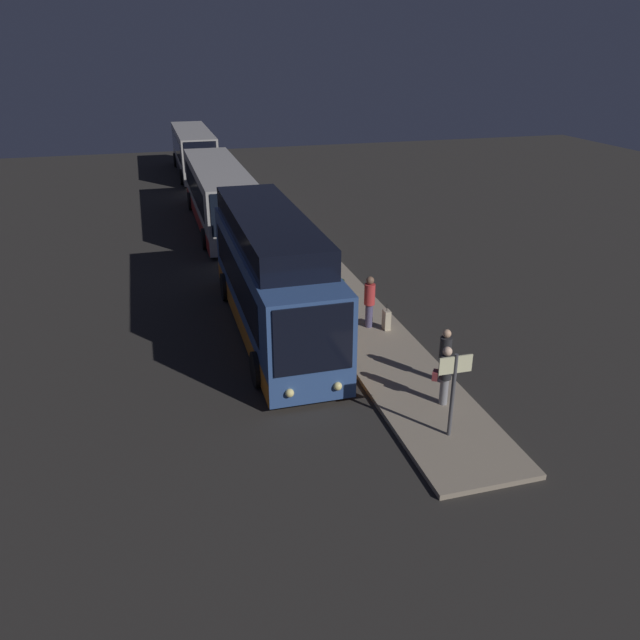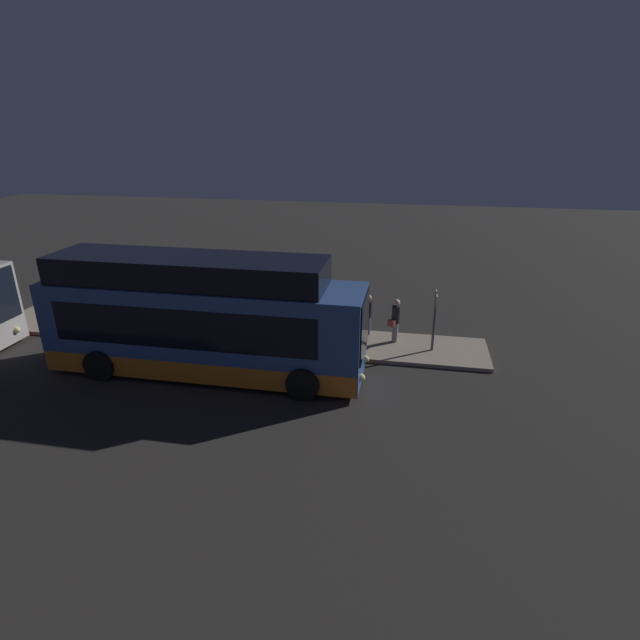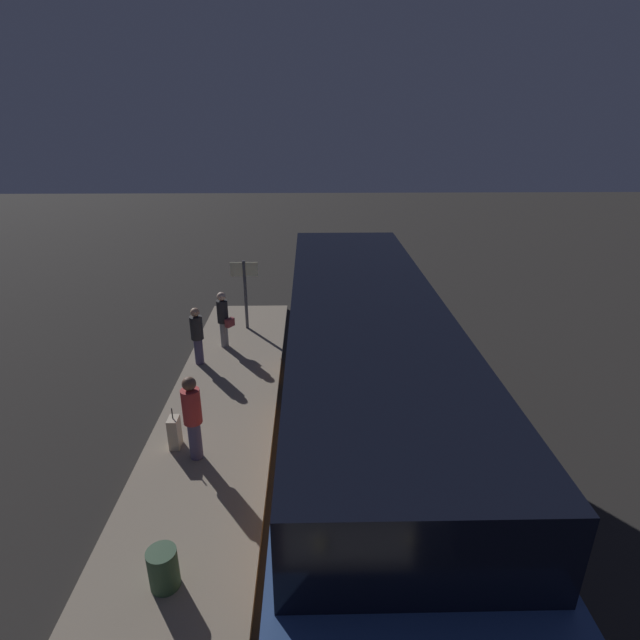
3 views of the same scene
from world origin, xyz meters
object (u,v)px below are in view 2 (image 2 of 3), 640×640
(bus_lead, at_px, (202,322))
(trash_bin, at_px, (188,323))
(passenger_waiting, at_px, (368,313))
(suitcase, at_px, (272,322))
(passenger_with_bags, at_px, (396,319))
(passenger_boarding, at_px, (259,310))
(sign_post, at_px, (435,313))

(bus_lead, height_order, trash_bin, bus_lead)
(passenger_waiting, relative_size, suitcase, 1.78)
(passenger_with_bags, bearing_deg, trash_bin, 37.17)
(passenger_boarding, bearing_deg, trash_bin, 44.73)
(bus_lead, height_order, sign_post, bus_lead)
(passenger_boarding, xyz_separation_m, trash_bin, (-2.99, -0.16, -0.68))
(sign_post, bearing_deg, bus_lead, -159.28)
(passenger_boarding, relative_size, trash_bin, 2.82)
(bus_lead, bearing_deg, sign_post, 20.72)
(bus_lead, xyz_separation_m, passenger_waiting, (5.15, 3.94, -0.78))
(bus_lead, distance_m, passenger_boarding, 3.37)
(suitcase, bearing_deg, passenger_with_bags, -3.14)
(passenger_with_bags, xyz_separation_m, trash_bin, (-8.26, -0.40, -0.62))
(passenger_boarding, distance_m, trash_bin, 3.07)
(suitcase, distance_m, sign_post, 6.47)
(passenger_boarding, height_order, sign_post, sign_post)
(suitcase, distance_m, trash_bin, 3.41)
(suitcase, relative_size, trash_bin, 1.43)
(bus_lead, bearing_deg, trash_bin, 123.87)
(trash_bin, bearing_deg, suitcase, 11.24)
(passenger_boarding, bearing_deg, passenger_with_bags, -135.73)
(suitcase, bearing_deg, trash_bin, -168.76)
(sign_post, xyz_separation_m, trash_bin, (-9.67, 0.10, -1.15))
(passenger_waiting, bearing_deg, trash_bin, 87.10)
(sign_post, relative_size, trash_bin, 3.48)
(bus_lead, bearing_deg, passenger_waiting, 37.40)
(trash_bin, bearing_deg, bus_lead, -56.13)
(passenger_waiting, relative_size, passenger_with_bags, 0.96)
(suitcase, bearing_deg, passenger_boarding, -125.20)
(sign_post, bearing_deg, suitcase, 173.07)
(passenger_with_bags, distance_m, trash_bin, 8.30)
(passenger_boarding, xyz_separation_m, suitcase, (0.36, 0.51, -0.66))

